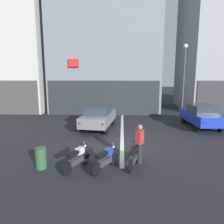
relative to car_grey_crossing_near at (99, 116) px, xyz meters
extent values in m
plane|color=#232328|center=(1.63, -3.21, -0.89)|extent=(120.00, 120.00, 0.00)
cube|color=silver|center=(1.63, 2.79, -0.88)|extent=(0.20, 18.00, 0.01)
cube|color=silver|center=(-10.44, 9.69, 5.88)|extent=(8.75, 9.50, 13.53)
cube|color=gray|center=(-0.14, 9.69, 7.30)|extent=(10.69, 9.26, 16.37)
cube|color=#292C30|center=(-0.14, 5.01, 0.71)|extent=(10.26, 0.10, 3.20)
cube|color=red|center=(-2.79, 4.94, 3.90)|extent=(0.92, 0.16, 0.71)
cylinder|color=black|center=(-0.60, 1.42, -0.57)|extent=(0.26, 0.66, 0.64)
cylinder|color=black|center=(0.93, 1.23, -0.57)|extent=(0.26, 0.66, 0.64)
cylinder|color=black|center=(-0.92, -1.16, -0.57)|extent=(0.26, 0.66, 0.64)
cylinder|color=black|center=(0.61, -1.35, -0.57)|extent=(0.26, 0.66, 0.64)
cube|color=slate|center=(0.00, 0.04, -0.14)|extent=(2.25, 4.29, 0.66)
cube|color=#2D3842|center=(-0.01, -0.11, 0.47)|extent=(1.78, 2.14, 0.56)
cube|color=red|center=(-0.94, -1.88, -0.09)|extent=(0.15, 0.08, 0.12)
cube|color=red|center=(0.45, -2.05, -0.09)|extent=(0.15, 0.08, 0.12)
cylinder|color=black|center=(6.37, 2.03, -0.57)|extent=(0.21, 0.65, 0.64)
cylinder|color=black|center=(7.92, 2.11, -0.57)|extent=(0.21, 0.65, 0.64)
cylinder|color=black|center=(6.52, -0.57, -0.57)|extent=(0.21, 0.65, 0.64)
cylinder|color=black|center=(8.07, -0.48, -0.57)|extent=(0.21, 0.65, 0.64)
cube|color=#1E38BF|center=(7.22, 0.77, -0.14)|extent=(1.98, 4.19, 0.66)
cube|color=#2D3842|center=(7.23, 0.62, 0.47)|extent=(1.65, 2.05, 0.56)
cube|color=red|center=(6.63, -1.28, -0.09)|extent=(0.14, 0.07, 0.12)
cylinder|color=black|center=(3.57, 9.35, -0.57)|extent=(0.22, 0.65, 0.64)
cylinder|color=black|center=(2.02, 9.24, -0.57)|extent=(0.22, 0.65, 0.64)
cylinder|color=black|center=(3.38, 11.95, -0.57)|extent=(0.22, 0.65, 0.64)
cylinder|color=black|center=(1.84, 11.84, -0.57)|extent=(0.22, 0.65, 0.64)
cube|color=#B7BABF|center=(2.70, 10.59, -0.14)|extent=(2.05, 4.21, 0.66)
cube|color=#2D3842|center=(2.69, 10.74, 0.47)|extent=(1.68, 2.07, 0.56)
cube|color=red|center=(3.26, 12.66, -0.09)|extent=(0.14, 0.07, 0.12)
cube|color=red|center=(1.86, 12.56, -0.09)|extent=(0.14, 0.07, 0.12)
cylinder|color=#47474C|center=(6.58, 3.27, 1.99)|extent=(0.14, 0.14, 5.76)
sphere|color=beige|center=(6.58, 3.27, 5.05)|extent=(0.36, 0.36, 0.36)
cylinder|color=black|center=(0.11, -5.83, -0.63)|extent=(0.29, 0.50, 0.52)
cylinder|color=black|center=(-0.39, -6.87, -0.63)|extent=(0.29, 0.50, 0.52)
cube|color=#38383D|center=(-0.16, -6.40, -0.52)|extent=(0.50, 0.75, 0.22)
cube|color=black|center=(-0.23, -6.54, -0.17)|extent=(0.46, 0.64, 0.12)
cube|color=silver|center=(-0.05, -6.16, -0.19)|extent=(0.35, 0.42, 0.24)
cylinder|color=#4C4C51|center=(0.04, -5.97, -0.25)|extent=(0.17, 0.24, 0.70)
cylinder|color=black|center=(0.01, -6.04, 0.07)|extent=(0.51, 0.27, 0.04)
sphere|color=silver|center=(0.10, -5.85, -0.09)|extent=(0.12, 0.12, 0.12)
cylinder|color=black|center=(1.28, -5.88, -0.63)|extent=(0.33, 0.48, 0.52)
cylinder|color=black|center=(0.69, -6.87, -0.63)|extent=(0.33, 0.48, 0.52)
cube|color=#38383D|center=(0.96, -6.42, -0.52)|extent=(0.55, 0.73, 0.22)
cube|color=black|center=(0.88, -6.55, -0.17)|extent=(0.50, 0.63, 0.12)
cube|color=#233DB7|center=(1.09, -6.20, -0.19)|extent=(0.37, 0.42, 0.24)
cylinder|color=#4C4C51|center=(1.21, -6.01, -0.25)|extent=(0.18, 0.24, 0.70)
cylinder|color=black|center=(1.17, -6.08, 0.07)|extent=(0.49, 0.32, 0.04)
sphere|color=silver|center=(1.27, -5.90, -0.09)|extent=(0.12, 0.12, 0.12)
cylinder|color=black|center=(2.27, -5.42, -0.63)|extent=(0.20, 0.52, 0.52)
cylinder|color=black|center=(1.96, -6.53, -0.63)|extent=(0.20, 0.52, 0.52)
cube|color=#38383D|center=(2.10, -6.03, -0.52)|extent=(0.39, 0.76, 0.22)
cube|color=black|center=(2.06, -6.18, -0.17)|extent=(0.37, 0.64, 0.12)
cube|color=black|center=(2.17, -5.78, -0.19)|extent=(0.31, 0.41, 0.24)
cylinder|color=#4C4C51|center=(2.23, -5.57, -0.25)|extent=(0.13, 0.25, 0.70)
cylinder|color=black|center=(2.21, -5.65, 0.07)|extent=(0.54, 0.18, 0.04)
sphere|color=silver|center=(2.26, -5.45, -0.09)|extent=(0.12, 0.12, 0.12)
cylinder|color=#23232D|center=(2.36, -5.66, -0.46)|extent=(0.24, 0.24, 0.86)
cube|color=#B22D2D|center=(2.36, -5.66, 0.26)|extent=(0.38, 0.42, 0.58)
sphere|color=#9E7051|center=(2.36, -5.66, 0.67)|extent=(0.22, 0.22, 0.22)
cylinder|color=#2D5938|center=(-1.58, -6.33, -0.46)|extent=(0.44, 0.44, 0.85)
camera|label=1|loc=(1.62, -13.88, 2.76)|focal=33.01mm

